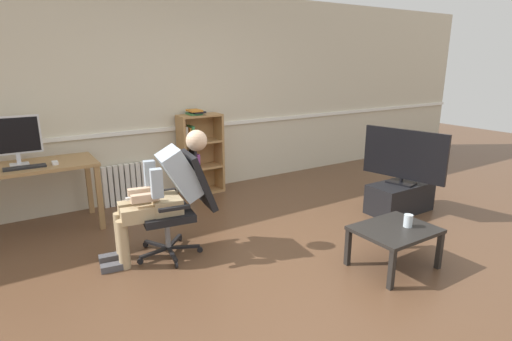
# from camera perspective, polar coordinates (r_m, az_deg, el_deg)

# --- Properties ---
(ground_plane) EXTENTS (18.00, 18.00, 0.00)m
(ground_plane) POSITION_cam_1_polar(r_m,az_deg,el_deg) (3.76, 5.22, -13.64)
(ground_plane) COLOR brown
(back_wall) EXTENTS (12.00, 0.13, 2.70)m
(back_wall) POSITION_cam_1_polar(r_m,az_deg,el_deg) (5.63, -11.42, 10.28)
(back_wall) COLOR beige
(back_wall) RESTS_ON ground_plane
(computer_desk) EXTENTS (1.31, 0.66, 0.76)m
(computer_desk) POSITION_cam_1_polar(r_m,az_deg,el_deg) (4.87, -29.30, -0.48)
(computer_desk) COLOR #9E7547
(computer_desk) RESTS_ON ground_plane
(imac_monitor) EXTENTS (0.49, 0.14, 0.51)m
(imac_monitor) POSITION_cam_1_polar(r_m,az_deg,el_deg) (4.87, -30.87, 4.07)
(imac_monitor) COLOR silver
(imac_monitor) RESTS_ON computer_desk
(keyboard) EXTENTS (0.39, 0.12, 0.02)m
(keyboard) POSITION_cam_1_polar(r_m,az_deg,el_deg) (4.71, -29.84, 0.38)
(keyboard) COLOR black
(keyboard) RESTS_ON computer_desk
(computer_mouse) EXTENTS (0.06, 0.10, 0.03)m
(computer_mouse) POSITION_cam_1_polar(r_m,az_deg,el_deg) (4.74, -26.51, 0.98)
(computer_mouse) COLOR white
(computer_mouse) RESTS_ON computer_desk
(bookshelf) EXTENTS (0.59, 0.29, 1.18)m
(bookshelf) POSITION_cam_1_polar(r_m,az_deg,el_deg) (5.64, -8.25, 2.25)
(bookshelf) COLOR #AD7F4C
(bookshelf) RESTS_ON ground_plane
(radiator) EXTENTS (0.69, 0.08, 0.53)m
(radiator) POSITION_cam_1_polar(r_m,az_deg,el_deg) (5.51, -17.33, -1.74)
(radiator) COLOR white
(radiator) RESTS_ON ground_plane
(office_chair) EXTENTS (0.80, 0.62, 0.98)m
(office_chair) POSITION_cam_1_polar(r_m,az_deg,el_deg) (3.91, -10.53, -4.19)
(office_chair) COLOR black
(office_chair) RESTS_ON ground_plane
(person_seated) EXTENTS (1.06, 0.44, 1.19)m
(person_seated) POSITION_cam_1_polar(r_m,az_deg,el_deg) (3.84, -12.95, -2.85)
(person_seated) COLOR tan
(person_seated) RESTS_ON ground_plane
(tv_stand) EXTENTS (0.82, 0.41, 0.36)m
(tv_stand) POSITION_cam_1_polar(r_m,az_deg,el_deg) (5.28, 19.61, -3.61)
(tv_stand) COLOR black
(tv_stand) RESTS_ON ground_plane
(tv_screen) EXTENTS (0.27, 1.01, 0.66)m
(tv_screen) POSITION_cam_1_polar(r_m,az_deg,el_deg) (5.15, 20.14, 1.99)
(tv_screen) COLOR black
(tv_screen) RESTS_ON tv_stand
(coffee_table) EXTENTS (0.70, 0.55, 0.38)m
(coffee_table) POSITION_cam_1_polar(r_m,az_deg,el_deg) (3.84, 19.01, -8.35)
(coffee_table) COLOR black
(coffee_table) RESTS_ON ground_plane
(drinking_glass) EXTENTS (0.08, 0.08, 0.11)m
(drinking_glass) POSITION_cam_1_polar(r_m,az_deg,el_deg) (3.87, 20.68, -6.65)
(drinking_glass) COLOR silver
(drinking_glass) RESTS_ON coffee_table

